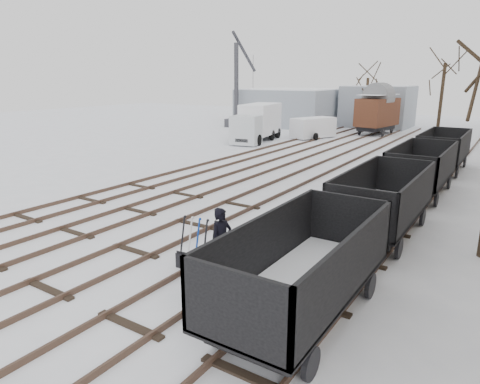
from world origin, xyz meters
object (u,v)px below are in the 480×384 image
object	(u,v)px
box_van_wagon	(377,111)
lorry	(257,122)
panel_van	(313,127)
ground_frame	(199,260)
crane	(238,102)
worker	(222,242)
freight_wagon_a	(303,283)

from	to	relation	value
box_van_wagon	lorry	distance (m)	12.61
box_van_wagon	panel_van	xyz separation A→B (m)	(-3.99, -5.82, -1.24)
lorry	panel_van	size ratio (longest dim) A/B	1.58
ground_frame	crane	xyz separation A→B (m)	(-19.44, 31.38, 2.36)
worker	lorry	world-z (taller)	lorry
ground_frame	lorry	distance (m)	25.60
freight_wagon_a	ground_frame	bearing A→B (deg)	168.10
worker	panel_van	bearing A→B (deg)	29.49
box_van_wagon	crane	xyz separation A→B (m)	(-14.91, -1.68, 0.45)
lorry	crane	bearing A→B (deg)	121.82
ground_frame	box_van_wagon	distance (m)	33.42
ground_frame	box_van_wagon	size ratio (longest dim) A/B	0.28
ground_frame	crane	size ratio (longest dim) A/B	0.15
freight_wagon_a	worker	bearing A→B (deg)	163.17
freight_wagon_a	lorry	size ratio (longest dim) A/B	0.78
freight_wagon_a	lorry	distance (m)	28.01
freight_wagon_a	panel_van	world-z (taller)	freight_wagon_a
freight_wagon_a	panel_van	bearing A→B (deg)	113.35
ground_frame	lorry	world-z (taller)	lorry
freight_wagon_a	lorry	bearing A→B (deg)	123.08
ground_frame	freight_wagon_a	bearing A→B (deg)	-18.43
freight_wagon_a	box_van_wagon	world-z (taller)	box_van_wagon
worker	panel_van	size ratio (longest dim) A/B	0.42
worker	box_van_wagon	distance (m)	33.40
ground_frame	crane	distance (m)	36.99
lorry	panel_van	distance (m)	5.58
ground_frame	panel_van	size ratio (longest dim) A/B	0.33
lorry	panel_van	bearing A→B (deg)	44.83
crane	worker	bearing A→B (deg)	-63.96
ground_frame	lorry	size ratio (longest dim) A/B	0.21
box_van_wagon	lorry	xyz separation A→B (m)	(-7.19, -10.34, -0.58)
worker	ground_frame	bearing A→B (deg)	108.22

